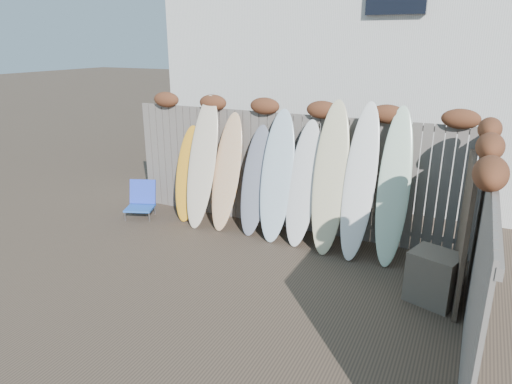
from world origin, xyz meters
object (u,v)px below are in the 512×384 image
at_px(beach_chair, 141,200).
at_px(lattice_panel, 464,232).
at_px(surfboard_0, 188,174).
at_px(wooden_crate, 434,277).

bearing_deg(beach_chair, lattice_panel, -5.88).
bearing_deg(lattice_panel, surfboard_0, 165.42).
bearing_deg(wooden_crate, lattice_panel, 40.82).
bearing_deg(beach_chair, wooden_crate, -8.54).
height_order(beach_chair, surfboard_0, surfboard_0).
relative_size(beach_chair, wooden_crate, 1.01).
relative_size(wooden_crate, lattice_panel, 0.36).
bearing_deg(surfboard_0, wooden_crate, -19.54).
distance_m(beach_chair, wooden_crate, 5.29).
relative_size(beach_chair, lattice_panel, 0.37).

